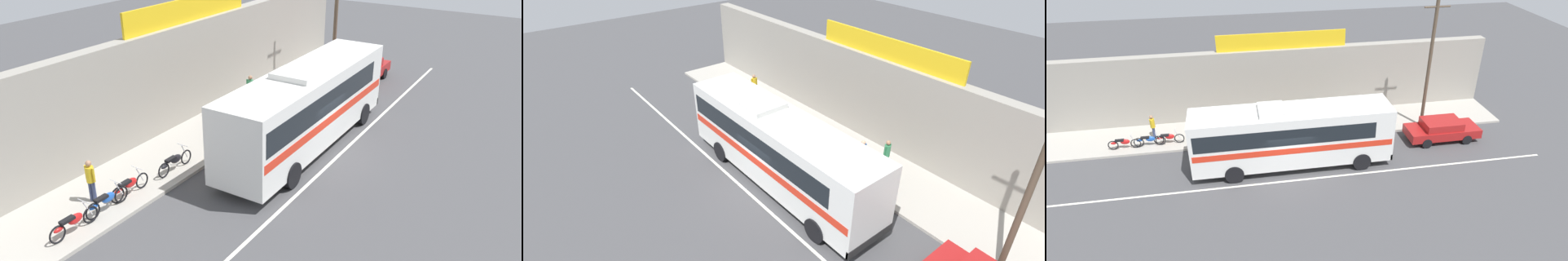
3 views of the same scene
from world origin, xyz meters
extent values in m
plane|color=#444447|center=(0.00, 0.00, 0.00)|extent=(70.00, 70.00, 0.00)
cube|color=#A8A399|center=(0.00, 5.20, 0.07)|extent=(30.00, 3.60, 0.14)
cube|color=gray|center=(0.00, 7.35, 2.40)|extent=(30.00, 0.70, 4.80)
cube|color=gold|center=(0.61, 7.35, 5.35)|extent=(8.53, 0.12, 1.10)
cube|color=silver|center=(0.00, -0.80, 0.00)|extent=(30.00, 0.14, 0.01)
cube|color=silver|center=(0.25, 0.81, 1.99)|extent=(11.22, 2.48, 3.10)
cube|color=black|center=(-0.20, 0.81, 2.54)|extent=(9.87, 2.50, 0.96)
cube|color=red|center=(0.25, 0.81, 1.69)|extent=(10.99, 2.50, 0.36)
cube|color=black|center=(5.83, 0.81, 2.44)|extent=(0.04, 2.23, 1.40)
cube|color=black|center=(5.82, 0.81, 0.62)|extent=(0.12, 2.48, 0.36)
cube|color=silver|center=(-0.87, 0.81, 3.66)|extent=(1.40, 1.74, 0.24)
cylinder|color=black|center=(4.07, 1.96, 0.52)|extent=(1.04, 0.32, 1.04)
cylinder|color=black|center=(4.07, -0.34, 0.52)|extent=(1.04, 0.32, 1.04)
cylinder|color=black|center=(-3.12, 1.96, 0.52)|extent=(1.04, 0.32, 1.04)
cylinder|color=black|center=(-3.12, -0.34, 0.52)|extent=(1.04, 0.32, 1.04)
cube|color=maroon|center=(10.03, 2.01, 0.61)|extent=(4.57, 1.80, 0.56)
cube|color=maroon|center=(9.93, 2.01, 1.13)|extent=(2.37, 1.62, 0.48)
cube|color=black|center=(10.81, 2.01, 1.09)|extent=(0.21, 1.51, 0.34)
cylinder|color=black|center=(11.35, 2.86, 0.31)|extent=(0.62, 0.20, 0.62)
cylinder|color=black|center=(11.35, 1.16, 0.31)|extent=(0.62, 0.20, 0.62)
cylinder|color=black|center=(8.71, 2.86, 0.31)|extent=(0.62, 0.20, 0.62)
cylinder|color=black|center=(8.71, 1.16, 0.31)|extent=(0.62, 0.20, 0.62)
cylinder|color=brown|center=(9.40, 3.74, 4.39)|extent=(0.22, 0.22, 8.49)
torus|color=black|center=(-4.00, 4.11, 0.45)|extent=(0.62, 0.06, 0.62)
torus|color=black|center=(-5.34, 4.11, 0.45)|extent=(0.62, 0.06, 0.62)
cylinder|color=silver|center=(-4.08, 4.11, 0.75)|extent=(0.34, 0.04, 0.65)
cylinder|color=silver|center=(-4.18, 4.11, 1.07)|extent=(0.03, 0.56, 0.03)
ellipsoid|color=black|center=(-4.60, 4.11, 0.63)|extent=(0.56, 0.22, 0.34)
cube|color=black|center=(-4.91, 4.11, 0.75)|extent=(0.52, 0.20, 0.10)
ellipsoid|color=black|center=(-5.28, 4.11, 0.59)|extent=(0.36, 0.14, 0.16)
torus|color=black|center=(-8.96, 4.12, 0.45)|extent=(0.62, 0.06, 0.62)
torus|color=black|center=(-10.27, 4.12, 0.45)|extent=(0.62, 0.06, 0.62)
cylinder|color=silver|center=(-9.04, 4.12, 0.75)|extent=(0.34, 0.04, 0.65)
cylinder|color=silver|center=(-9.14, 4.12, 1.07)|extent=(0.03, 0.56, 0.03)
ellipsoid|color=red|center=(-9.55, 4.12, 0.63)|extent=(0.56, 0.22, 0.34)
cube|color=black|center=(-9.85, 4.12, 0.75)|extent=(0.52, 0.20, 0.10)
ellipsoid|color=red|center=(-10.21, 4.12, 0.59)|extent=(0.36, 0.14, 0.16)
torus|color=black|center=(-6.37, 4.27, 0.45)|extent=(0.62, 0.06, 0.62)
torus|color=black|center=(-7.60, 4.27, 0.45)|extent=(0.62, 0.06, 0.62)
cylinder|color=silver|center=(-6.45, 4.27, 0.75)|extent=(0.34, 0.04, 0.65)
cylinder|color=silver|center=(-6.55, 4.27, 1.07)|extent=(0.03, 0.56, 0.03)
ellipsoid|color=red|center=(-6.92, 4.27, 0.63)|extent=(0.56, 0.22, 0.34)
cube|color=black|center=(-7.21, 4.27, 0.75)|extent=(0.52, 0.20, 0.10)
ellipsoid|color=red|center=(-7.54, 4.27, 0.59)|extent=(0.36, 0.14, 0.16)
torus|color=black|center=(-7.49, 4.20, 0.45)|extent=(0.62, 0.06, 0.62)
torus|color=black|center=(-8.79, 4.20, 0.45)|extent=(0.62, 0.06, 0.62)
cylinder|color=silver|center=(-7.57, 4.20, 0.75)|extent=(0.34, 0.04, 0.65)
cylinder|color=silver|center=(-7.67, 4.20, 1.07)|extent=(0.03, 0.56, 0.03)
ellipsoid|color=#1E51B2|center=(-8.08, 4.20, 0.63)|extent=(0.56, 0.22, 0.34)
cube|color=black|center=(-8.37, 4.20, 0.75)|extent=(0.52, 0.20, 0.10)
ellipsoid|color=#1E51B2|center=(-8.73, 4.20, 0.59)|extent=(0.36, 0.14, 0.16)
cylinder|color=navy|center=(-7.98, 5.21, 0.54)|extent=(0.13, 0.13, 0.79)
cylinder|color=navy|center=(-7.98, 5.03, 0.54)|extent=(0.13, 0.13, 0.79)
cylinder|color=gold|center=(-7.98, 5.12, 1.23)|extent=(0.30, 0.30, 0.59)
sphere|color=#A37556|center=(-7.98, 5.12, 1.66)|extent=(0.21, 0.21, 0.21)
cylinder|color=gold|center=(-7.98, 5.32, 1.26)|extent=(0.08, 0.08, 0.55)
cylinder|color=gold|center=(-7.98, 4.92, 1.26)|extent=(0.08, 0.08, 0.55)
cylinder|color=navy|center=(2.09, 4.58, 0.55)|extent=(0.13, 0.13, 0.81)
cylinder|color=navy|center=(2.09, 4.40, 0.55)|extent=(0.13, 0.13, 0.81)
cylinder|color=#23519E|center=(2.09, 4.49, 1.25)|extent=(0.30, 0.30, 0.61)
sphere|color=tan|center=(2.09, 4.49, 1.70)|extent=(0.22, 0.22, 0.22)
cylinder|color=#23519E|center=(2.09, 4.69, 1.28)|extent=(0.08, 0.08, 0.56)
cylinder|color=#23519E|center=(2.09, 4.29, 1.28)|extent=(0.08, 0.08, 0.56)
cylinder|color=brown|center=(2.83, 5.51, 0.55)|extent=(0.13, 0.13, 0.81)
cylinder|color=brown|center=(2.83, 5.33, 0.55)|extent=(0.13, 0.13, 0.81)
cylinder|color=#2D7A4C|center=(2.83, 5.42, 1.26)|extent=(0.30, 0.30, 0.61)
sphere|color=#A37556|center=(2.83, 5.42, 1.70)|extent=(0.22, 0.22, 0.22)
cylinder|color=#2D7A4C|center=(2.83, 5.62, 1.29)|extent=(0.08, 0.08, 0.56)
cylinder|color=#2D7A4C|center=(2.83, 5.22, 1.29)|extent=(0.08, 0.08, 0.56)
camera|label=1|loc=(-18.11, -8.35, 10.05)|focal=35.15mm
camera|label=2|loc=(12.25, -8.44, 11.76)|focal=27.32mm
camera|label=3|loc=(-2.72, -20.54, 14.43)|focal=30.46mm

